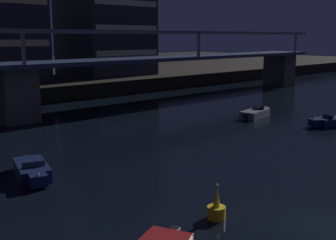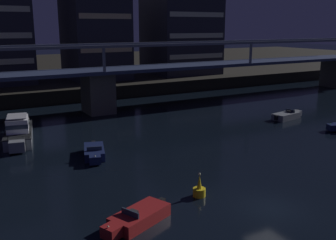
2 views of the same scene
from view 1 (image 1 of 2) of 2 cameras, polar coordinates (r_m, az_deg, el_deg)
The scene contains 7 objects.
ground_plane at distance 21.61m, azimuth 20.13°, elevation -13.11°, with size 400.00×400.00×0.00m, color black.
river_bridge at distance 46.08m, azimuth -20.13°, elevation 5.44°, with size 104.15×6.40×9.38m.
tower_east_tall at distance 74.16m, azimuth -8.44°, elevation 13.69°, with size 13.09×12.23×20.07m.
speedboat_near_center at distance 44.86m, azimuth 21.29°, elevation -0.18°, with size 5.05×3.16×1.16m.
speedboat_mid_left at distance 47.18m, azimuth 11.71°, elevation 0.87°, with size 5.23×2.42×1.16m.
speedboat_mid_center at distance 28.00m, azimuth -17.77°, elevation -6.47°, with size 2.86×5.16×1.16m.
channel_buoy at distance 20.97m, azimuth 6.52°, elevation -11.81°, with size 0.90×0.90×1.76m.
Camera 1 is at (-17.89, -8.54, 8.62)m, focal length 45.33 mm.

